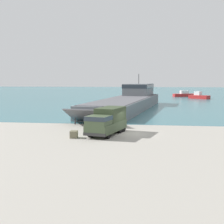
# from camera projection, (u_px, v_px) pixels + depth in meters

# --- Properties ---
(ground_plane) EXTENTS (240.00, 240.00, 0.00)m
(ground_plane) POSITION_uv_depth(u_px,v_px,m) (131.00, 133.00, 36.44)
(ground_plane) COLOR #9E998E
(water_surface) EXTENTS (240.00, 180.00, 0.01)m
(water_surface) POSITION_uv_depth(u_px,v_px,m) (146.00, 93.00, 131.90)
(water_surface) COLOR #336B75
(water_surface) RESTS_ON ground_plane
(landing_craft) EXTENTS (13.61, 43.10, 7.43)m
(landing_craft) POSITION_uv_depth(u_px,v_px,m) (129.00, 100.00, 66.40)
(landing_craft) COLOR slate
(landing_craft) RESTS_ON ground_plane
(military_truck) EXTENTS (4.16, 7.26, 3.03)m
(military_truck) POSITION_uv_depth(u_px,v_px,m) (107.00, 121.00, 35.70)
(military_truck) COLOR #3D4C33
(military_truck) RESTS_ON ground_plane
(soldier_on_ramp) EXTENTS (0.50, 0.42, 1.65)m
(soldier_on_ramp) POSITION_uv_depth(u_px,v_px,m) (87.00, 125.00, 36.84)
(soldier_on_ramp) COLOR #3D4C33
(soldier_on_ramp) RESTS_ON ground_plane
(moored_boat_a) EXTENTS (6.41, 5.96, 2.26)m
(moored_boat_a) POSITION_uv_depth(u_px,v_px,m) (199.00, 96.00, 97.18)
(moored_boat_a) COLOR #B22323
(moored_boat_a) RESTS_ON ground_plane
(moored_boat_b) EXTENTS (9.24, 4.74, 2.09)m
(moored_boat_b) POSITION_uv_depth(u_px,v_px,m) (186.00, 95.00, 108.12)
(moored_boat_b) COLOR #B22323
(moored_boat_b) RESTS_ON ground_plane
(mooring_bollard) EXTENTS (0.24, 0.24, 0.86)m
(mooring_bollard) POSITION_uv_depth(u_px,v_px,m) (75.00, 121.00, 43.67)
(mooring_bollard) COLOR #333338
(mooring_bollard) RESTS_ON ground_plane
(cargo_crate) EXTENTS (0.85, 0.99, 0.77)m
(cargo_crate) POSITION_uv_depth(u_px,v_px,m) (74.00, 134.00, 33.74)
(cargo_crate) COLOR #6B664C
(cargo_crate) RESTS_ON ground_plane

